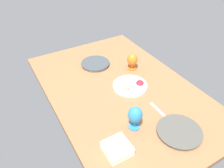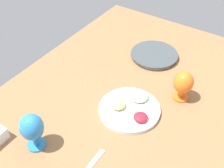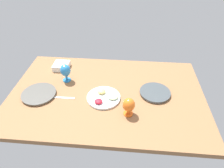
{
  "view_description": "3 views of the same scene",
  "coord_description": "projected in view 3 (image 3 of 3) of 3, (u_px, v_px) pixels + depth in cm",
  "views": [
    {
      "loc": [
        -111.25,
        72.05,
        106.54
      ],
      "look_at": [
        4.72,
        4.89,
        3.06
      ],
      "focal_mm": 35.33,
      "sensor_mm": 36.0,
      "label": 1
    },
    {
      "loc": [
        -78.14,
        -49.07,
        92.94
      ],
      "look_at": [
        6.08,
        6.59,
        3.06
      ],
      "focal_mm": 46.37,
      "sensor_mm": 36.0,
      "label": 2
    },
    {
      "loc": [
        15.53,
        -125.3,
        108.81
      ],
      "look_at": [
        3.71,
        7.71,
        3.06
      ],
      "focal_mm": 32.04,
      "sensor_mm": 36.0,
      "label": 3
    }
  ],
  "objects": [
    {
      "name": "hurricane_glass_blue",
      "position": [
        65.0,
        71.0,
        1.73
      ],
      "size": [
        9.02,
        9.02,
        16.57
      ],
      "color": "#2C7FC2",
      "rests_on": "ground_plane"
    },
    {
      "name": "dinner_plate_right",
      "position": [
        155.0,
        93.0,
        1.64
      ],
      "size": [
        25.21,
        25.21,
        2.37
      ],
      "color": "silver",
      "rests_on": "ground_plane"
    },
    {
      "name": "fruit_platter",
      "position": [
        104.0,
        97.0,
        1.6
      ],
      "size": [
        26.81,
        26.81,
        4.92
      ],
      "color": "silver",
      "rests_on": "ground_plane"
    },
    {
      "name": "fork_by_left_plate",
      "position": [
        64.0,
        98.0,
        1.61
      ],
      "size": [
        18.0,
        1.84,
        0.6
      ],
      "primitive_type": "cube",
      "rotation": [
        0.0,
        0.0,
        0.0
      ],
      "color": "silver",
      "rests_on": "ground_plane"
    },
    {
      "name": "square_bowl_white",
      "position": [
        61.0,
        66.0,
        1.93
      ],
      "size": [
        14.26,
        14.26,
        5.43
      ],
      "color": "white",
      "rests_on": "ground_plane"
    },
    {
      "name": "hurricane_glass_orange",
      "position": [
        129.0,
        105.0,
        1.42
      ],
      "size": [
        8.99,
        8.99,
        14.64
      ],
      "color": "orange",
      "rests_on": "ground_plane"
    },
    {
      "name": "ground_plane",
      "position": [
        107.0,
        94.0,
        1.68
      ],
      "size": [
        160.0,
        104.0,
        4.0
      ],
      "primitive_type": "cube",
      "color": "#8C603D"
    },
    {
      "name": "dinner_plate_left",
      "position": [
        39.0,
        94.0,
        1.63
      ],
      "size": [
        27.82,
        27.82,
        2.07
      ],
      "color": "silver",
      "rests_on": "ground_plane"
    }
  ]
}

